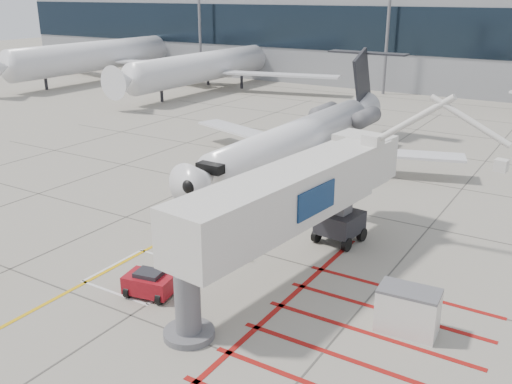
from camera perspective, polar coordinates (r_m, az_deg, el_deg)
The scene contains 10 objects.
ground_plane at distance 27.61m, azimuth -6.65°, elevation -8.44°, with size 260.00×260.00×0.00m, color gray.
regional_jet at distance 40.66m, azimuth 2.71°, elevation 6.78°, with size 23.92×30.16×7.90m, color white, non-canonical shape.
jet_bridge at distance 25.79m, azimuth 2.41°, elevation -1.81°, with size 8.32×17.57×7.03m, color silver, non-canonical shape.
pushback_tug at distance 26.07m, azimuth -10.61°, elevation -8.90°, with size 2.14×1.34×1.25m, color maroon, non-canonical shape.
baggage_cart at distance 29.59m, azimuth -3.23°, elevation -4.91°, with size 2.12×1.34×1.34m, color #5B5B60, non-canonical shape.
ground_power_unit at distance 23.77m, azimuth 14.94°, elevation -11.39°, with size 2.36×1.38×1.87m, color white, non-canonical shape.
cone_nose at distance 32.11m, azimuth -9.15°, elevation -3.97°, with size 0.33×0.33×0.46m, color #F2570C.
cone_side at distance 30.66m, azimuth 1.68°, elevation -4.77°, with size 0.41×0.41×0.57m, color #E63C0C.
bg_aircraft_a at distance 93.02m, azimuth -14.25°, elevation 14.97°, with size 39.09×43.43×13.03m, color silver, non-canonical shape.
bg_aircraft_b at distance 80.30m, azimuth -4.04°, elevation 14.36°, with size 34.78×38.64×11.59m, color silver, non-canonical shape.
Camera 1 is at (15.46, -18.92, 12.86)m, focal length 40.00 mm.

